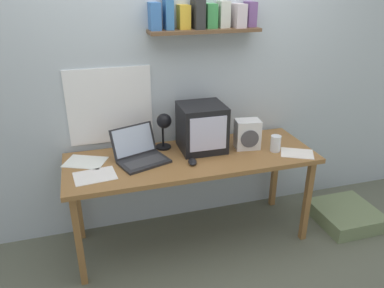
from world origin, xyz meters
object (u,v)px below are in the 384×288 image
object	(u,v)px
computer_mouse	(192,162)
loose_paper_near_laptop	(297,153)
space_heater	(247,134)
crt_monitor	(202,127)
printed_handout	(95,176)
open_notebook	(85,162)
laptop	(139,152)
juice_glass	(276,144)
desk_lamp	(164,125)
corner_desk	(192,164)
floor_cushion	(346,215)

from	to	relation	value
computer_mouse	loose_paper_near_laptop	distance (m)	0.81
space_heater	loose_paper_near_laptop	distance (m)	0.40
crt_monitor	printed_handout	world-z (taller)	crt_monitor
crt_monitor	open_notebook	world-z (taller)	crt_monitor
laptop	open_notebook	distance (m)	0.39
juice_glass	desk_lamp	bearing A→B (deg)	163.03
crt_monitor	desk_lamp	world-z (taller)	crt_monitor
desk_lamp	printed_handout	distance (m)	0.63
space_heater	printed_handout	distance (m)	1.17
corner_desk	floor_cushion	xyz separation A→B (m)	(1.35, -0.17, -0.61)
printed_handout	desk_lamp	bearing A→B (deg)	25.96
open_notebook	computer_mouse	bearing A→B (deg)	-18.45
crt_monitor	computer_mouse	bearing A→B (deg)	-121.07
laptop	juice_glass	size ratio (longest dim) A/B	3.34
printed_handout	juice_glass	bearing A→B (deg)	0.65
open_notebook	printed_handout	xyz separation A→B (m)	(0.05, -0.23, 0.00)
space_heater	crt_monitor	bearing A→B (deg)	174.93
crt_monitor	loose_paper_near_laptop	bearing A→B (deg)	-22.82
space_heater	computer_mouse	xyz separation A→B (m)	(-0.48, -0.15, -0.10)
computer_mouse	space_heater	bearing A→B (deg)	16.78
corner_desk	crt_monitor	world-z (taller)	crt_monitor
space_heater	printed_handout	xyz separation A→B (m)	(-1.16, -0.13, -0.11)
crt_monitor	floor_cushion	size ratio (longest dim) A/B	0.71
laptop	corner_desk	bearing A→B (deg)	-26.97
space_heater	floor_cushion	world-z (taller)	space_heater
desk_lamp	corner_desk	bearing A→B (deg)	-41.00
computer_mouse	corner_desk	bearing A→B (deg)	74.86
crt_monitor	floor_cushion	world-z (taller)	crt_monitor
space_heater	floor_cushion	bearing A→B (deg)	-4.00
loose_paper_near_laptop	floor_cushion	distance (m)	0.89
corner_desk	crt_monitor	xyz separation A→B (m)	(0.11, 0.11, 0.24)
computer_mouse	laptop	bearing A→B (deg)	153.93
crt_monitor	floor_cushion	distance (m)	1.53
juice_glass	computer_mouse	world-z (taller)	juice_glass
crt_monitor	juice_glass	size ratio (longest dim) A/B	2.84
loose_paper_near_laptop	floor_cushion	size ratio (longest dim) A/B	0.58
corner_desk	laptop	world-z (taller)	laptop
corner_desk	juice_glass	distance (m)	0.65
desk_lamp	loose_paper_near_laptop	bearing A→B (deg)	-18.33
laptop	juice_glass	bearing A→B (deg)	-27.06
floor_cushion	juice_glass	bearing A→B (deg)	173.76
space_heater	open_notebook	size ratio (longest dim) A/B	0.66
space_heater	printed_handout	world-z (taller)	space_heater
crt_monitor	computer_mouse	world-z (taller)	crt_monitor
laptop	printed_handout	distance (m)	0.37
computer_mouse	open_notebook	xyz separation A→B (m)	(-0.73, 0.24, -0.01)
crt_monitor	floor_cushion	bearing A→B (deg)	-11.89
loose_paper_near_laptop	printed_handout	xyz separation A→B (m)	(-1.48, 0.07, 0.00)
corner_desk	open_notebook	distance (m)	0.78
space_heater	computer_mouse	size ratio (longest dim) A/B	1.95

